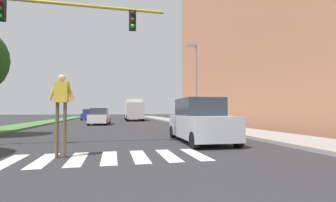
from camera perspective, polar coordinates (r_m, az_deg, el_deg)
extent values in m
plane|color=#2D2D30|center=(30.66, -12.95, -4.89)|extent=(140.00, 140.00, 0.00)
cube|color=silver|center=(8.13, -33.41, -11.80)|extent=(0.45, 2.20, 0.01)
cube|color=silver|center=(7.87, -27.12, -12.26)|extent=(0.45, 2.20, 0.01)
cube|color=silver|center=(7.70, -20.46, -12.60)|extent=(0.45, 2.20, 0.01)
cube|color=silver|center=(7.64, -13.59, -12.77)|extent=(0.45, 2.20, 0.01)
cube|color=silver|center=(7.68, -6.69, -12.76)|extent=(0.45, 2.20, 0.01)
cube|color=silver|center=(7.82, 0.05, -12.58)|extent=(0.45, 2.20, 0.01)
cube|color=silver|center=(8.07, 6.44, -12.25)|extent=(0.45, 2.20, 0.01)
cube|color=#477A38|center=(29.66, -27.79, -4.62)|extent=(2.61, 64.00, 0.15)
cube|color=tan|center=(31.01, 26.57, 16.61)|extent=(16.00, 29.46, 22.67)
cube|color=#9E9991|center=(29.78, 3.08, -4.87)|extent=(3.00, 64.00, 0.15)
cylinder|color=gold|center=(11.01, -25.41, 20.07)|extent=(8.71, 0.12, 0.12)
cube|color=black|center=(11.35, -34.48, 17.14)|extent=(0.28, 0.20, 0.80)
sphere|color=#4C0C0C|center=(11.33, -34.68, 18.57)|extent=(0.16, 0.16, 0.16)
sphere|color=#4C380F|center=(11.24, -34.72, 17.33)|extent=(0.16, 0.16, 0.16)
sphere|color=#19D833|center=(11.16, -34.75, 16.07)|extent=(0.16, 0.16, 0.16)
cube|color=black|center=(10.62, -8.33, 18.10)|extent=(0.28, 0.20, 0.80)
sphere|color=#4C0C0C|center=(10.61, -8.26, 19.64)|extent=(0.16, 0.16, 0.16)
sphere|color=#4C380F|center=(10.51, -8.27, 18.32)|extent=(0.16, 0.16, 0.16)
sphere|color=#19D833|center=(10.42, -8.28, 16.99)|extent=(0.16, 0.16, 0.16)
cylinder|color=slate|center=(22.99, 6.67, 3.93)|extent=(0.14, 0.14, 7.50)
cube|color=gray|center=(23.51, 5.45, 12.85)|extent=(0.90, 0.24, 0.16)
cylinder|color=brown|center=(7.91, -23.03, -6.28)|extent=(0.11, 0.11, 1.65)
cylinder|color=brown|center=(7.97, -24.56, -6.22)|extent=(0.11, 0.11, 1.65)
cube|color=gold|center=(7.94, -23.66, 1.94)|extent=(0.40, 0.27, 0.62)
cylinder|color=gold|center=(7.88, -21.98, 2.17)|extent=(0.27, 0.11, 0.58)
cylinder|color=gold|center=(8.01, -25.31, 2.15)|extent=(0.27, 0.11, 0.58)
sphere|color=beige|center=(7.98, -23.61, 4.95)|extent=(0.24, 0.24, 0.22)
cube|color=#B7B7BC|center=(11.06, 7.61, -5.91)|extent=(2.04, 4.66, 0.96)
cube|color=#2D333D|center=(11.26, 7.21, -1.40)|extent=(1.75, 2.58, 0.79)
cylinder|color=black|center=(9.73, 16.07, -8.59)|extent=(0.24, 0.65, 0.64)
cylinder|color=black|center=(9.08, 6.11, -9.12)|extent=(0.24, 0.65, 0.64)
cylinder|color=black|center=(13.12, 8.66, -7.01)|extent=(0.24, 0.65, 0.64)
cylinder|color=black|center=(12.64, 1.15, -7.21)|extent=(0.24, 0.65, 0.64)
cube|color=silver|center=(26.01, -15.70, -3.95)|extent=(2.12, 4.60, 0.80)
cube|color=#2D333D|center=(25.77, -15.74, -2.35)|extent=(1.72, 2.13, 0.66)
cylinder|color=black|center=(27.90, -16.90, -4.44)|extent=(0.27, 0.65, 0.64)
cylinder|color=black|center=(27.71, -13.56, -4.50)|extent=(0.27, 0.65, 0.64)
cylinder|color=black|center=(24.37, -18.14, -4.75)|extent=(0.27, 0.65, 0.64)
cylinder|color=black|center=(24.15, -14.32, -4.82)|extent=(0.27, 0.65, 0.64)
cube|color=navy|center=(39.43, -17.98, -3.36)|extent=(2.05, 4.18, 0.79)
cube|color=#2D333D|center=(39.22, -18.02, -2.31)|extent=(1.66, 1.95, 0.65)
cylinder|color=black|center=(41.13, -18.66, -3.71)|extent=(0.27, 0.66, 0.64)
cylinder|color=black|center=(40.86, -16.52, -3.75)|extent=(0.27, 0.66, 0.64)
cylinder|color=black|center=(38.03, -19.56, -3.82)|extent=(0.27, 0.66, 0.64)
cylinder|color=black|center=(37.75, -17.24, -3.86)|extent=(0.27, 0.66, 0.64)
cube|color=black|center=(53.05, -16.10, -3.07)|extent=(1.92, 4.62, 0.81)
cube|color=#2D333D|center=(52.82, -16.09, -2.28)|extent=(1.62, 2.11, 0.67)
cylinder|color=black|center=(54.91, -16.89, -3.36)|extent=(0.24, 0.65, 0.64)
cylinder|color=black|center=(54.88, -15.22, -3.38)|extent=(0.24, 0.65, 0.64)
cylinder|color=black|center=(51.25, -17.04, -3.44)|extent=(0.24, 0.65, 0.64)
cylinder|color=black|center=(51.21, -15.25, -3.46)|extent=(0.24, 0.65, 0.64)
cube|color=#B7B7BC|center=(33.11, -7.68, -2.22)|extent=(2.30, 2.00, 2.20)
cube|color=beige|center=(36.20, -8.11, -1.75)|extent=(2.30, 4.20, 2.70)
cylinder|color=black|center=(33.23, -5.89, -3.95)|extent=(0.30, 0.90, 0.90)
cylinder|color=black|center=(33.04, -9.51, -3.94)|extent=(0.30, 0.90, 0.90)
cylinder|color=black|center=(37.35, -6.65, -3.77)|extent=(0.30, 0.90, 0.90)
cylinder|color=black|center=(37.19, -9.87, -3.76)|extent=(0.30, 0.90, 0.90)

